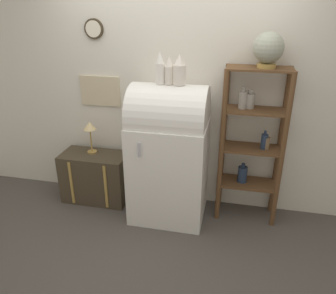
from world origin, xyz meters
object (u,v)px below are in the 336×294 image
(refrigerator, at_px, (169,152))
(desk_lamp, at_px, (90,129))
(globe, at_px, (268,49))
(vase_center, at_px, (169,71))
(suitcase_trunk, at_px, (96,177))
(vase_left, at_px, (160,69))
(vase_right, at_px, (179,71))

(refrigerator, height_order, desk_lamp, refrigerator)
(globe, xyz_separation_m, vase_center, (-0.87, -0.14, -0.21))
(refrigerator, relative_size, desk_lamp, 3.89)
(suitcase_trunk, distance_m, vase_center, 1.57)
(refrigerator, height_order, vase_center, vase_center)
(suitcase_trunk, height_order, desk_lamp, desk_lamp)
(vase_left, distance_m, vase_right, 0.18)
(refrigerator, height_order, vase_left, vase_left)
(vase_right, bearing_deg, desk_lamp, 171.82)
(refrigerator, distance_m, globe, 1.36)
(refrigerator, relative_size, globe, 4.59)
(vase_left, bearing_deg, suitcase_trunk, 172.51)
(vase_center, relative_size, desk_lamp, 0.69)
(globe, distance_m, desk_lamp, 2.02)
(suitcase_trunk, distance_m, desk_lamp, 0.58)
(vase_center, bearing_deg, globe, 9.05)
(desk_lamp, bearing_deg, refrigerator, -8.88)
(refrigerator, xyz_separation_m, desk_lamp, (-0.94, 0.15, 0.13))
(refrigerator, bearing_deg, vase_center, 6.05)
(vase_center, height_order, desk_lamp, vase_center)
(vase_left, bearing_deg, globe, 8.82)
(refrigerator, distance_m, vase_left, 0.85)
(suitcase_trunk, relative_size, desk_lamp, 2.02)
(suitcase_trunk, bearing_deg, vase_left, -7.49)
(vase_center, bearing_deg, refrigerator, -173.95)
(suitcase_trunk, xyz_separation_m, globe, (1.77, 0.04, 1.49))
(vase_center, relative_size, vase_right, 0.91)
(vase_center, bearing_deg, vase_left, -173.43)
(vase_center, distance_m, vase_right, 0.10)
(suitcase_trunk, bearing_deg, vase_right, -5.67)
(refrigerator, bearing_deg, globe, 9.04)
(vase_left, height_order, desk_lamp, vase_left)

